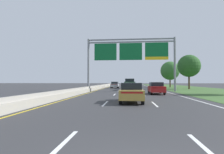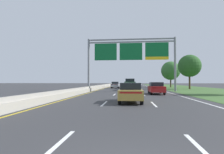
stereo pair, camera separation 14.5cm
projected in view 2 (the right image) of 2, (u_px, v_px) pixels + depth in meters
name	position (u px, v px, depth m)	size (l,w,h in m)	color
ground_plane	(129.00, 89.00, 37.65)	(220.00, 220.00, 0.00)	#333335
lane_striping	(129.00, 89.00, 37.20)	(11.96, 106.00, 0.01)	white
grass_verge_right	(197.00, 89.00, 36.27)	(14.00, 110.00, 0.02)	#3D602D
median_barrier_concrete	(99.00, 87.00, 38.31)	(0.60, 110.00, 0.85)	#A8A399
overhead_sign_gantry	(131.00, 53.00, 30.16)	(15.06, 0.42, 9.11)	gray
pickup_truck_darkgreen	(130.00, 84.00, 33.85)	(2.02, 5.41, 2.20)	#193D23
car_navy_centre_lane_suv	(130.00, 84.00, 41.62)	(2.03, 4.75, 2.11)	#161E47
car_gold_centre_lane_sedan	(130.00, 92.00, 14.38)	(1.84, 4.41, 1.57)	#A38438
car_red_right_lane_sedan	(156.00, 88.00, 23.42)	(1.87, 4.42, 1.57)	maroon
car_silver_left_lane_sedan	(115.00, 85.00, 43.92)	(1.91, 4.44, 1.57)	#B2B5BA
roadside_tree_mid	(189.00, 66.00, 37.71)	(4.75, 4.75, 7.35)	#4C3823
roadside_tree_far	(171.00, 71.00, 48.67)	(5.12, 5.12, 7.16)	#4C3823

